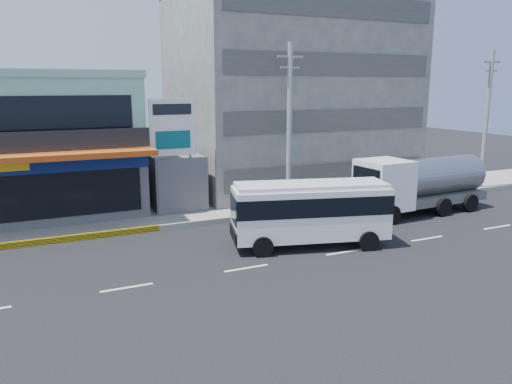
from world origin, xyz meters
The scene contains 12 objects.
ground centered at (0.00, 0.00, 0.00)m, with size 120.00×120.00×0.00m, color black.
sidewalk centered at (5.00, 9.50, 0.15)m, with size 70.00×5.00×0.30m, color gray.
shop_building centered at (-8.00, 13.95, 4.00)m, with size 12.40×11.70×8.00m.
concrete_building centered at (10.00, 15.00, 7.00)m, with size 16.00×12.00×14.00m, color gray.
gap_structure centered at (0.00, 12.00, 1.75)m, with size 3.00×6.00×3.50m, color #4F5054.
satellite_dish centered at (0.00, 11.00, 3.58)m, with size 1.50×1.50×0.15m, color slate.
billboard centered at (-0.50, 9.20, 4.93)m, with size 2.60×0.18×6.90m.
utility_pole_near centered at (6.00, 7.40, 5.15)m, with size 1.60×0.30×10.00m.
utility_pole_far centered at (22.00, 7.40, 5.15)m, with size 1.60×0.30×10.00m.
minibus centered at (4.00, 1.50, 1.85)m, with size 7.76×4.17×3.10m.
sedan centered at (4.81, 4.43, 0.71)m, with size 1.67×4.16×1.42m, color #9D9878.
tanker_truck centered at (13.13, 4.27, 1.84)m, with size 8.81×3.17×3.43m.
Camera 1 is at (-7.98, -18.35, 7.60)m, focal length 35.00 mm.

